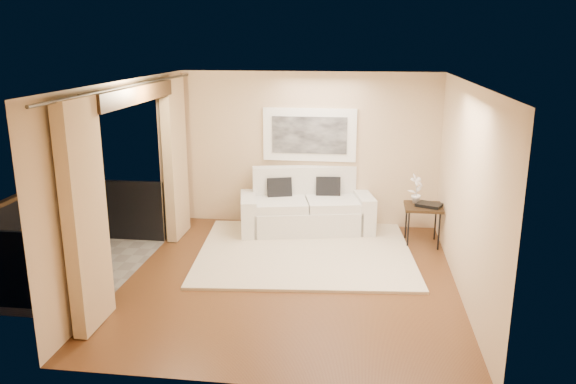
% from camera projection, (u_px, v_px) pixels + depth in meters
% --- Properties ---
extents(floor, '(5.00, 5.00, 0.00)m').
position_uv_depth(floor, '(291.00, 279.00, 7.79)').
color(floor, '#5A341A').
rests_on(floor, ground).
extents(room_shell, '(5.00, 6.40, 5.00)m').
position_uv_depth(room_shell, '(131.00, 94.00, 7.40)').
color(room_shell, white).
rests_on(room_shell, ground).
extents(balcony, '(1.81, 2.60, 1.17)m').
position_uv_depth(balcony, '(66.00, 256.00, 8.16)').
color(balcony, '#605B56').
rests_on(balcony, ground).
extents(curtains, '(0.16, 4.80, 2.64)m').
position_uv_depth(curtains, '(139.00, 181.00, 7.71)').
color(curtains, tan).
rests_on(curtains, ground).
extents(artwork, '(1.62, 0.07, 0.92)m').
position_uv_depth(artwork, '(309.00, 135.00, 9.72)').
color(artwork, white).
rests_on(artwork, room_shell).
extents(rug, '(3.51, 3.13, 0.04)m').
position_uv_depth(rug, '(305.00, 252.00, 8.75)').
color(rug, beige).
rests_on(rug, floor).
extents(sofa, '(2.38, 1.40, 1.07)m').
position_uv_depth(sofa, '(306.00, 209.00, 9.70)').
color(sofa, silver).
rests_on(sofa, floor).
extents(side_table, '(0.60, 0.60, 0.65)m').
position_uv_depth(side_table, '(423.00, 209.00, 8.99)').
color(side_table, black).
rests_on(side_table, floor).
extents(tray, '(0.46, 0.41, 0.05)m').
position_uv_depth(tray, '(429.00, 205.00, 8.93)').
color(tray, black).
rests_on(tray, side_table).
extents(orchid, '(0.30, 0.30, 0.49)m').
position_uv_depth(orchid, '(416.00, 189.00, 9.04)').
color(orchid, white).
rests_on(orchid, side_table).
extents(bistro_table, '(0.85, 0.85, 0.83)m').
position_uv_depth(bistro_table, '(54.00, 229.00, 7.55)').
color(bistro_table, black).
rests_on(bistro_table, balcony).
extents(balcony_chair_far, '(0.38, 0.38, 0.86)m').
position_uv_depth(balcony_chair_far, '(59.00, 237.00, 8.03)').
color(balcony_chair_far, black).
rests_on(balcony_chair_far, balcony).
extents(balcony_chair_near, '(0.41, 0.41, 0.88)m').
position_uv_depth(balcony_chair_near, '(86.00, 236.00, 8.00)').
color(balcony_chair_near, black).
rests_on(balcony_chair_near, balcony).
extents(ice_bucket, '(0.18, 0.18, 0.20)m').
position_uv_depth(ice_bucket, '(44.00, 214.00, 7.63)').
color(ice_bucket, silver).
rests_on(ice_bucket, bistro_table).
extents(candle, '(0.06, 0.06, 0.07)m').
position_uv_depth(candle, '(61.00, 218.00, 7.65)').
color(candle, red).
rests_on(candle, bistro_table).
extents(vase, '(0.04, 0.04, 0.18)m').
position_uv_depth(vase, '(46.00, 220.00, 7.37)').
color(vase, silver).
rests_on(vase, bistro_table).
extents(glass_a, '(0.06, 0.06, 0.12)m').
position_uv_depth(glass_a, '(61.00, 221.00, 7.43)').
color(glass_a, silver).
rests_on(glass_a, bistro_table).
extents(glass_b, '(0.06, 0.06, 0.12)m').
position_uv_depth(glass_b, '(66.00, 220.00, 7.48)').
color(glass_b, silver).
rests_on(glass_b, bistro_table).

